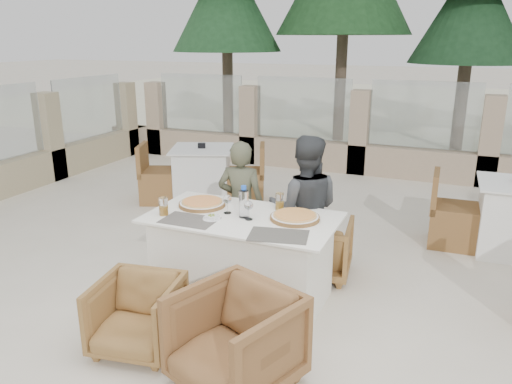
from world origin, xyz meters
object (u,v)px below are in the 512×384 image
at_px(dining_table, 243,258).
at_px(diner_right, 305,210).
at_px(beer_glass_right, 280,202).
at_px(diner_left, 241,205).
at_px(pizza_right, 295,216).
at_px(beer_glass_left, 163,206).
at_px(bg_table_a, 203,175).
at_px(pizza_left, 202,203).
at_px(armchair_near_right, 235,340).
at_px(armchair_near_left, 137,315).
at_px(wine_glass_centre, 227,203).
at_px(wine_glass_near, 249,209).
at_px(water_bottle, 244,202).
at_px(armchair_far_right, 319,247).
at_px(armchair_far_left, 230,233).
at_px(olive_dish, 212,217).

distance_m(dining_table, diner_right, 0.75).
relative_size(beer_glass_right, diner_left, 0.12).
relative_size(pizza_right, beer_glass_left, 2.68).
bearing_deg(pizza_right, diner_right, 97.32).
distance_m(dining_table, bg_table_a, 2.81).
bearing_deg(pizza_right, dining_table, -167.20).
xyz_separation_m(pizza_left, armchair_near_right, (0.87, -1.19, -0.47)).
bearing_deg(bg_table_a, pizza_left, -82.57).
bearing_deg(dining_table, armchair_near_left, -112.44).
relative_size(wine_glass_centre, armchair_near_left, 0.31).
height_order(wine_glass_near, armchair_near_right, wine_glass_near).
distance_m(wine_glass_near, beer_glass_right, 0.37).
height_order(water_bottle, armchair_far_right, water_bottle).
relative_size(armchair_far_left, diner_left, 0.54).
distance_m(pizza_right, armchair_far_right, 0.81).
height_order(pizza_left, armchair_near_right, pizza_left).
bearing_deg(wine_glass_near, armchair_near_right, -71.26).
distance_m(water_bottle, armchair_near_right, 1.27).
relative_size(pizza_right, diner_right, 0.30).
bearing_deg(armchair_near_left, beer_glass_left, 97.48).
distance_m(wine_glass_near, olive_dish, 0.32).
distance_m(dining_table, olive_dish, 0.48).
xyz_separation_m(pizza_left, wine_glass_centre, (0.30, -0.09, 0.06)).
distance_m(armchair_near_left, diner_right, 1.78).
distance_m(wine_glass_centre, olive_dish, 0.21).
relative_size(olive_dish, diner_right, 0.08).
height_order(wine_glass_near, diner_right, diner_right).
xyz_separation_m(beer_glass_right, armchair_near_left, (-0.64, -1.26, -0.57)).
bearing_deg(armchair_far_left, bg_table_a, -78.50).
height_order(dining_table, armchair_far_left, dining_table).
bearing_deg(beer_glass_right, water_bottle, -125.43).
relative_size(wine_glass_near, armchair_near_right, 0.25).
relative_size(pizza_left, beer_glass_right, 2.81).
xyz_separation_m(wine_glass_near, beer_glass_right, (0.15, 0.33, -0.02)).
xyz_separation_m(dining_table, pizza_left, (-0.45, 0.12, 0.41)).
bearing_deg(water_bottle, dining_table, 149.04).
relative_size(pizza_right, water_bottle, 1.49).
distance_m(dining_table, diner_left, 0.73).
height_order(wine_glass_near, beer_glass_left, wine_glass_near).
xyz_separation_m(wine_glass_centre, beer_glass_right, (0.38, 0.26, -0.02)).
relative_size(dining_table, armchair_near_left, 2.66).
distance_m(armchair_near_right, diner_right, 1.68).
bearing_deg(armchair_far_left, wine_glass_near, 101.84).
xyz_separation_m(wine_glass_centre, beer_glass_left, (-0.48, -0.25, -0.02)).
height_order(beer_glass_right, bg_table_a, beer_glass_right).
bearing_deg(armchair_near_right, wine_glass_near, 129.67).
relative_size(beer_glass_left, diner_right, 0.11).
bearing_deg(pizza_right, armchair_far_left, 147.68).
bearing_deg(olive_dish, water_bottle, 34.21).
relative_size(pizza_left, diner_right, 0.30).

